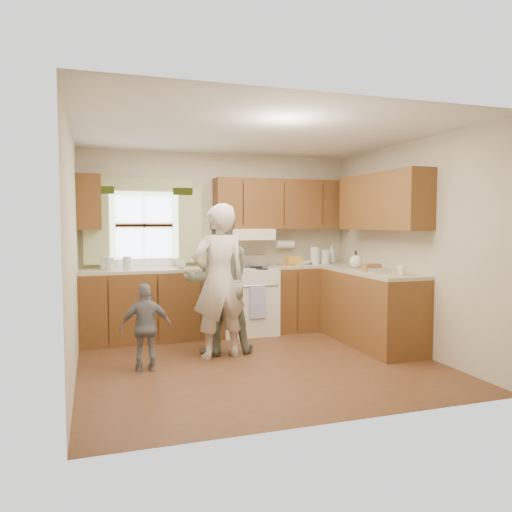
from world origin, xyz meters
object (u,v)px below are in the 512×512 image
object	(u,v)px
child	(146,327)
stove	(247,300)
woman_left	(219,281)
woman_right	(219,281)

from	to	relation	value
child	stove	bearing A→B (deg)	-136.78
stove	woman_left	distance (m)	1.35
stove	woman_right	distance (m)	1.14
woman_left	woman_right	world-z (taller)	woman_left
stove	child	distance (m)	2.01
woman_right	child	bearing A→B (deg)	29.95
woman_left	child	xyz separation A→B (m)	(-0.84, -0.24, -0.42)
woman_right	child	xyz separation A→B (m)	(-0.90, -0.46, -0.39)
stove	child	world-z (taller)	stove
stove	woman_left	world-z (taller)	woman_left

